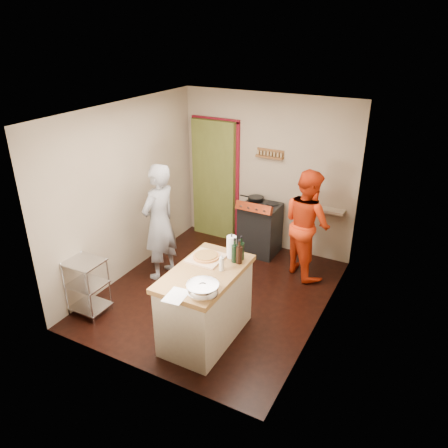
% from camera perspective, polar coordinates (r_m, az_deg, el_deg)
% --- Properties ---
extents(floor, '(3.50, 3.50, 0.00)m').
position_cam_1_polar(floor, '(6.42, -1.02, -8.94)').
color(floor, black).
rests_on(floor, ground).
extents(back_wall, '(3.00, 0.44, 2.60)m').
position_cam_1_polar(back_wall, '(7.60, 1.20, 6.19)').
color(back_wall, tan).
rests_on(back_wall, ground).
extents(left_wall, '(0.04, 3.50, 2.60)m').
position_cam_1_polar(left_wall, '(6.60, -12.61, 4.15)').
color(left_wall, tan).
rests_on(left_wall, ground).
extents(right_wall, '(0.04, 3.50, 2.60)m').
position_cam_1_polar(right_wall, '(5.29, 13.24, -1.27)').
color(right_wall, tan).
rests_on(right_wall, ground).
extents(ceiling, '(3.00, 3.50, 0.02)m').
position_cam_1_polar(ceiling, '(5.41, -1.24, 14.63)').
color(ceiling, white).
rests_on(ceiling, back_wall).
extents(stove, '(0.60, 0.63, 1.00)m').
position_cam_1_polar(stove, '(7.29, 4.70, -0.54)').
color(stove, black).
rests_on(stove, ground).
extents(wire_shelving, '(0.48, 0.40, 0.80)m').
position_cam_1_polar(wire_shelving, '(6.07, -17.48, -7.53)').
color(wire_shelving, silver).
rests_on(wire_shelving, ground).
extents(island, '(0.75, 1.37, 1.26)m').
position_cam_1_polar(island, '(5.35, -2.37, -10.29)').
color(island, beige).
rests_on(island, ground).
extents(person_stripe, '(0.49, 0.69, 1.78)m').
position_cam_1_polar(person_stripe, '(6.49, -8.45, 0.20)').
color(person_stripe, '#AFAEB3').
rests_on(person_stripe, ground).
extents(person_red, '(1.03, 1.00, 1.68)m').
position_cam_1_polar(person_red, '(6.63, 10.79, 0.06)').
color(person_red, red).
rests_on(person_red, ground).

